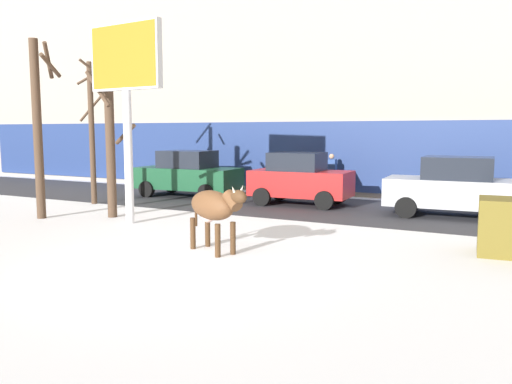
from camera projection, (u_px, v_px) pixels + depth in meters
The scene contains 13 objects.
ground_plane at pixel (166, 270), 9.80m from camera, with size 120.00×120.00×0.00m, color white.
road_strip at pixel (328, 208), 17.60m from camera, with size 60.00×5.60×0.01m, color #333338.
building_facade at pixel (382, 42), 22.49m from camera, with size 44.00×6.10×13.00m.
cow_brown at pixel (214, 207), 11.12m from camera, with size 1.90×1.14×1.54m.
billboard at pixel (126, 69), 14.23m from camera, with size 2.53×0.39×5.56m.
car_darkgreen_sedan at pixel (188, 174), 20.68m from camera, with size 4.29×2.16×1.84m.
car_red_hatchback at pixel (300, 179), 18.37m from camera, with size 3.59×2.07×1.86m.
car_silver_sedan at pixel (457, 187), 15.75m from camera, with size 4.29×2.16×1.84m.
pedestrian_near_billboard at pixel (188, 170), 23.43m from camera, with size 0.36×0.24×1.73m.
pedestrian_by_cars at pixel (331, 176), 20.25m from camera, with size 0.36×0.24×1.73m.
bare_tree_left_lot at pixel (92, 127), 18.41m from camera, with size 1.61×1.61×5.03m.
bare_tree_right_lot at pixel (111, 147), 15.56m from camera, with size 1.18×1.21×4.37m.
bare_tree_far_back at pixel (38, 125), 15.27m from camera, with size 0.84×1.02×5.28m.
Camera 1 is at (5.99, -7.65, 2.61)m, focal length 36.33 mm.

